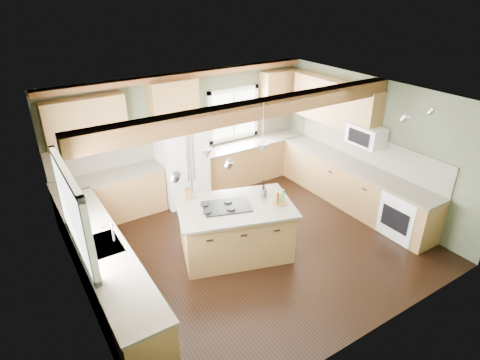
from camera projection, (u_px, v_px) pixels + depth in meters
floor at (252, 244)px, 7.13m from camera, size 5.60×5.60×0.00m
ceiling at (254, 100)px, 5.96m from camera, size 5.60×5.60×0.00m
wall_back at (186, 134)px, 8.43m from camera, size 5.60×0.00×5.60m
wall_left at (75, 230)px, 5.20m from camera, size 0.00×5.00×5.00m
wall_right at (370, 144)px, 7.89m from camera, size 0.00×5.00×5.00m
ceiling_beam at (256, 109)px, 5.99m from camera, size 5.55×0.26×0.26m
soffit_trim at (184, 75)px, 7.80m from camera, size 5.55×0.20×0.10m
backsplash_back at (187, 138)px, 8.46m from camera, size 5.58×0.03×0.58m
backsplash_right at (367, 148)px, 7.96m from camera, size 0.03×3.70×0.58m
base_cab_back_left at (111, 198)px, 7.73m from camera, size 2.02×0.60×0.88m
counter_back_left at (108, 176)px, 7.52m from camera, size 2.06×0.64×0.04m
base_cab_back_right at (252, 161)px, 9.30m from camera, size 2.62×0.60×0.88m
counter_back_right at (252, 142)px, 9.10m from camera, size 2.66×0.64×0.04m
base_cab_left at (107, 272)px, 5.77m from camera, size 0.60×3.70×0.88m
counter_left at (102, 246)px, 5.56m from camera, size 0.64×3.74×0.04m
base_cab_right at (352, 186)px, 8.17m from camera, size 0.60×3.70×0.88m
counter_right at (355, 165)px, 7.96m from camera, size 0.64×3.74×0.04m
upper_cab_back_left at (86, 123)px, 7.05m from camera, size 1.40×0.35×0.90m
upper_cab_over_fridge at (173, 98)px, 7.77m from camera, size 0.96×0.35×0.70m
upper_cab_right at (335, 103)px, 8.19m from camera, size 0.35×2.20×0.90m
upper_cab_back_corner at (279, 90)px, 9.11m from camera, size 0.90×0.35×0.90m
window_left at (72, 211)px, 5.13m from camera, size 0.04×1.60×1.05m
window_back at (233, 114)px, 8.85m from camera, size 1.10×0.04×1.00m
sink at (102, 246)px, 5.56m from camera, size 0.50×0.65×0.03m
faucet at (113, 233)px, 5.58m from camera, size 0.02×0.02×0.28m
dishwasher at (139, 332)px, 4.80m from camera, size 0.60×0.60×0.84m
oven at (406, 215)px, 7.19m from camera, size 0.60×0.72×0.84m
microwave at (366, 135)px, 7.64m from camera, size 0.40×0.70×0.38m
pendant_left at (207, 154)px, 5.98m from camera, size 0.18×0.18×0.16m
pendant_right at (263, 148)px, 6.17m from camera, size 0.18×0.18×0.16m
refrigerator at (182, 161)px, 8.18m from camera, size 0.90×0.74×1.80m
island at (235, 230)px, 6.72m from camera, size 2.00×1.56×0.88m
island_top at (235, 207)px, 6.52m from camera, size 2.14×1.71×0.04m
cooktop at (227, 206)px, 6.47m from camera, size 0.88×0.72×0.02m
knife_block at (188, 194)px, 6.67m from camera, size 0.13×0.12×0.18m
utensil_crock at (264, 193)px, 6.74m from camera, size 0.12×0.12×0.14m
bottle_tray at (280, 197)px, 6.53m from camera, size 0.32×0.32×0.23m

